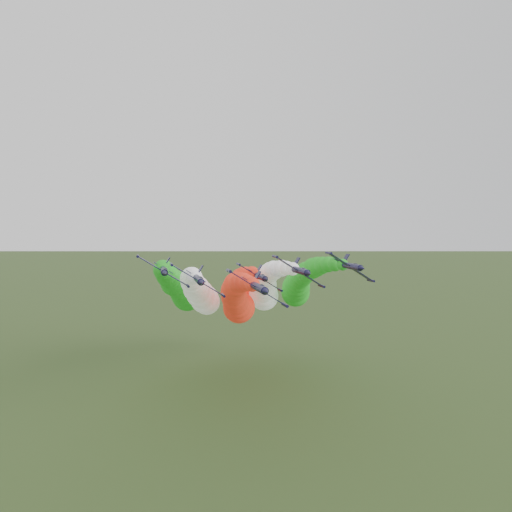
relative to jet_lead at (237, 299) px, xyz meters
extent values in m
plane|color=#3C4F23|center=(-1.40, -43.63, -27.31)|extent=(3000.00, 3000.00, 0.00)
cylinder|color=#121133|center=(-6.30, -54.25, 9.87)|extent=(1.73, 10.25, 1.73)
cone|color=#121133|center=(-6.30, -60.29, 9.87)|extent=(1.57, 2.05, 1.57)
cone|color=black|center=(-6.30, -48.67, 9.87)|extent=(1.57, 1.02, 1.57)
ellipsoid|color=black|center=(-6.06, -56.53, 10.26)|extent=(1.15, 2.14, 1.07)
cube|color=#121133|center=(-6.39, -54.48, 9.73)|extent=(9.34, 2.16, 5.91)
cylinder|color=#121133|center=(-11.02, -54.48, 12.63)|extent=(0.69, 2.96, 0.69)
cylinder|color=#121133|center=(-1.75, -54.48, 6.83)|extent=(0.69, 2.96, 0.69)
cube|color=#121133|center=(-5.60, -49.93, 10.98)|extent=(1.52, 1.71, 2.31)
cube|color=#121133|center=(-6.21, -49.93, 10.02)|extent=(3.73, 1.25, 2.39)
sphere|color=red|center=(-6.30, -50.27, 9.87)|extent=(2.54, 2.54, 2.54)
sphere|color=red|center=(-6.25, -45.82, 9.68)|extent=(2.92, 2.92, 2.92)
sphere|color=red|center=(-6.12, -41.38, 9.29)|extent=(3.62, 3.62, 3.62)
sphere|color=red|center=(-5.90, -36.93, 8.75)|extent=(4.06, 4.06, 4.06)
sphere|color=red|center=(-5.58, -32.48, 8.10)|extent=(3.91, 3.91, 3.91)
sphere|color=red|center=(-5.18, -28.04, 7.34)|extent=(5.31, 5.31, 5.31)
sphere|color=red|center=(-4.69, -23.59, 6.48)|extent=(5.13, 5.13, 5.13)
sphere|color=red|center=(-4.12, -19.14, 5.53)|extent=(5.50, 5.50, 5.50)
sphere|color=red|center=(-3.45, -14.70, 4.49)|extent=(5.94, 5.94, 5.94)
sphere|color=red|center=(-2.69, -10.25, 3.38)|extent=(6.32, 6.32, 6.32)
sphere|color=red|center=(-1.85, -5.80, 2.19)|extent=(6.20, 6.20, 6.20)
sphere|color=red|center=(-0.91, -1.36, 0.92)|extent=(7.02, 7.02, 7.02)
sphere|color=red|center=(0.11, 3.09, -0.42)|extent=(7.20, 7.20, 7.20)
sphere|color=red|center=(1.22, 7.54, -1.82)|extent=(7.52, 7.52, 7.52)
sphere|color=red|center=(2.42, 11.98, -3.29)|extent=(8.67, 8.67, 8.67)
sphere|color=red|center=(3.71, 16.43, -4.83)|extent=(9.86, 9.86, 9.86)
cylinder|color=#121133|center=(-14.76, -42.69, 10.18)|extent=(1.73, 10.25, 1.73)
cone|color=#121133|center=(-14.76, -48.72, 10.18)|extent=(1.57, 2.05, 1.57)
cone|color=black|center=(-14.76, -37.11, 10.18)|extent=(1.57, 1.02, 1.57)
ellipsoid|color=black|center=(-14.52, -44.96, 10.56)|extent=(1.15, 2.14, 1.07)
cube|color=#121133|center=(-14.85, -42.91, 10.03)|extent=(9.34, 2.16, 5.91)
cylinder|color=#121133|center=(-19.49, -42.91, 12.93)|extent=(0.69, 2.96, 0.69)
cylinder|color=#121133|center=(-10.22, -42.91, 7.13)|extent=(0.69, 2.96, 0.69)
cube|color=#121133|center=(-14.07, -38.36, 11.29)|extent=(1.52, 1.71, 2.31)
cube|color=#121133|center=(-14.67, -38.36, 10.32)|extent=(3.73, 1.25, 2.39)
sphere|color=white|center=(-14.76, -38.70, 10.18)|extent=(2.34, 2.34, 2.34)
sphere|color=white|center=(-14.72, -34.25, 9.99)|extent=(3.17, 3.17, 3.17)
sphere|color=white|center=(-14.58, -29.81, 9.59)|extent=(3.61, 3.61, 3.61)
sphere|color=white|center=(-14.36, -25.36, 9.06)|extent=(3.84, 3.84, 3.84)
sphere|color=white|center=(-14.05, -20.92, 8.40)|extent=(4.61, 4.61, 4.61)
sphere|color=white|center=(-13.65, -16.47, 7.64)|extent=(5.35, 5.35, 5.35)
sphere|color=white|center=(-13.16, -12.02, 6.78)|extent=(5.18, 5.18, 5.18)
sphere|color=white|center=(-12.58, -7.58, 5.84)|extent=(5.98, 5.98, 5.98)
sphere|color=white|center=(-11.91, -3.13, 4.80)|extent=(6.20, 6.20, 6.20)
sphere|color=white|center=(-11.16, 1.32, 3.69)|extent=(6.49, 6.49, 6.49)
sphere|color=white|center=(-10.31, 5.76, 2.49)|extent=(7.45, 7.45, 7.45)
sphere|color=white|center=(-9.38, 10.21, 1.23)|extent=(6.89, 6.89, 6.89)
sphere|color=white|center=(-8.35, 14.66, -0.11)|extent=(8.22, 8.22, 8.22)
sphere|color=white|center=(-7.24, 19.10, -1.52)|extent=(7.68, 7.68, 7.68)
sphere|color=white|center=(-6.04, 23.55, -2.99)|extent=(9.00, 9.00, 9.00)
sphere|color=white|center=(-4.75, 28.00, -4.52)|extent=(8.48, 8.48, 8.48)
cylinder|color=#121133|center=(4.53, -41.87, 11.32)|extent=(1.73, 10.25, 1.73)
cone|color=#121133|center=(4.53, -47.91, 11.32)|extent=(1.57, 2.05, 1.57)
cone|color=black|center=(4.53, -36.29, 11.32)|extent=(1.57, 1.02, 1.57)
ellipsoid|color=black|center=(4.78, -44.15, 11.71)|extent=(1.15, 2.14, 1.07)
cube|color=#121133|center=(4.44, -42.10, 11.18)|extent=(9.34, 2.16, 5.91)
cylinder|color=#121133|center=(-0.19, -42.10, 14.08)|extent=(0.69, 2.96, 0.69)
cylinder|color=#121133|center=(9.08, -42.10, 8.28)|extent=(0.69, 2.96, 0.69)
cube|color=#121133|center=(5.23, -37.54, 12.43)|extent=(1.52, 1.71, 2.31)
cube|color=#121133|center=(4.62, -37.54, 11.47)|extent=(3.73, 1.25, 2.39)
sphere|color=white|center=(4.53, -37.88, 11.32)|extent=(2.66, 2.66, 2.66)
sphere|color=white|center=(4.58, -33.44, 11.13)|extent=(2.99, 2.99, 2.99)
sphere|color=white|center=(4.71, -28.99, 10.74)|extent=(3.66, 3.66, 3.66)
sphere|color=white|center=(4.93, -24.55, 10.20)|extent=(3.76, 3.76, 3.76)
sphere|color=white|center=(5.25, -20.10, 9.55)|extent=(4.56, 4.56, 4.56)
sphere|color=white|center=(5.65, -15.65, 8.79)|extent=(4.90, 4.90, 4.90)
sphere|color=white|center=(6.14, -11.21, 7.93)|extent=(4.90, 4.90, 4.90)
sphere|color=white|center=(6.71, -6.76, 6.98)|extent=(5.84, 5.84, 5.84)
sphere|color=white|center=(7.38, -2.31, 5.95)|extent=(5.88, 5.88, 5.88)
sphere|color=white|center=(8.14, 2.13, 4.83)|extent=(6.45, 6.45, 6.45)
sphere|color=white|center=(8.98, 6.58, 3.64)|extent=(7.49, 7.49, 7.49)
sphere|color=white|center=(9.92, 11.03, 2.37)|extent=(8.26, 8.26, 8.26)
sphere|color=white|center=(10.94, 15.47, 1.03)|extent=(8.23, 8.23, 8.23)
sphere|color=white|center=(12.05, 19.92, -0.37)|extent=(7.65, 7.65, 7.65)
sphere|color=white|center=(13.26, 24.37, -1.84)|extent=(9.34, 9.34, 9.34)
sphere|color=white|center=(14.55, 28.81, -3.38)|extent=(9.62, 9.62, 9.62)
cylinder|color=#121133|center=(-20.67, -37.00, 11.43)|extent=(1.73, 10.25, 1.73)
cone|color=#121133|center=(-20.67, -43.04, 11.43)|extent=(1.57, 2.05, 1.57)
cone|color=black|center=(-20.67, -31.42, 11.43)|extent=(1.57, 1.02, 1.57)
ellipsoid|color=black|center=(-20.43, -39.28, 11.82)|extent=(1.15, 2.14, 1.07)
cube|color=#121133|center=(-20.76, -37.23, 11.28)|extent=(9.34, 2.16, 5.91)
cylinder|color=#121133|center=(-25.40, -37.23, 14.18)|extent=(0.69, 2.96, 0.69)
cylinder|color=#121133|center=(-16.13, -37.23, 8.38)|extent=(0.69, 2.96, 0.69)
cube|color=#121133|center=(-19.98, -32.67, 12.54)|extent=(1.52, 1.71, 2.31)
cube|color=#121133|center=(-20.58, -32.67, 11.57)|extent=(3.73, 1.25, 2.39)
sphere|color=#1B8E1B|center=(-20.67, -33.01, 11.43)|extent=(2.82, 2.82, 2.82)
sphere|color=#1B8E1B|center=(-20.63, -28.57, 11.24)|extent=(3.26, 3.26, 3.26)
sphere|color=#1B8E1B|center=(-20.49, -24.12, 10.84)|extent=(3.18, 3.18, 3.18)
sphere|color=#1B8E1B|center=(-20.27, -19.67, 10.31)|extent=(4.06, 4.06, 4.06)
sphere|color=#1B8E1B|center=(-19.96, -15.23, 9.65)|extent=(4.77, 4.77, 4.77)
sphere|color=#1B8E1B|center=(-19.56, -10.78, 8.89)|extent=(5.09, 5.09, 5.09)
sphere|color=#1B8E1B|center=(-19.07, -6.33, 8.04)|extent=(5.31, 5.31, 5.31)
sphere|color=#1B8E1B|center=(-18.49, -1.89, 7.09)|extent=(5.88, 5.88, 5.88)
sphere|color=#1B8E1B|center=(-17.82, 2.56, 6.05)|extent=(5.91, 5.91, 5.91)
sphere|color=#1B8E1B|center=(-17.07, 7.00, 4.94)|extent=(6.73, 6.73, 6.73)
sphere|color=#1B8E1B|center=(-16.22, 11.45, 3.74)|extent=(7.59, 7.59, 7.59)
sphere|color=#1B8E1B|center=(-15.29, 15.90, 2.48)|extent=(6.66, 6.66, 6.66)
sphere|color=#1B8E1B|center=(-14.27, 20.34, 1.14)|extent=(7.18, 7.18, 7.18)
sphere|color=#1B8E1B|center=(-13.15, 24.79, -0.27)|extent=(7.71, 7.71, 7.71)
sphere|color=#1B8E1B|center=(-11.95, 29.24, -1.74)|extent=(8.96, 8.96, 8.96)
sphere|color=#1B8E1B|center=(-10.66, 33.68, -3.27)|extent=(9.98, 9.98, 9.98)
cylinder|color=#121133|center=(16.85, -37.49, 11.65)|extent=(1.73, 10.25, 1.73)
cone|color=#121133|center=(16.85, -43.52, 11.65)|extent=(1.57, 2.05, 1.57)
cone|color=black|center=(16.85, -31.91, 11.65)|extent=(1.57, 1.02, 1.57)
ellipsoid|color=black|center=(17.09, -39.76, 12.04)|extent=(1.15, 2.14, 1.07)
cube|color=#121133|center=(16.76, -37.71, 11.51)|extent=(9.34, 2.16, 5.91)
cylinder|color=#121133|center=(12.13, -37.71, 14.41)|extent=(0.69, 2.96, 0.69)
cylinder|color=#121133|center=(21.40, -37.71, 8.61)|extent=(0.69, 2.96, 0.69)
cube|color=#121133|center=(17.55, -33.16, 12.76)|extent=(1.52, 1.71, 2.31)
cube|color=#121133|center=(16.94, -33.16, 11.80)|extent=(3.73, 1.25, 2.39)
sphere|color=#1B8E1B|center=(16.85, -33.50, 11.65)|extent=(2.54, 2.54, 2.54)
sphere|color=#1B8E1B|center=(16.90, -29.05, 11.46)|extent=(3.25, 3.25, 3.25)
sphere|color=#1B8E1B|center=(17.03, -24.61, 11.07)|extent=(3.66, 3.66, 3.66)
sphere|color=#1B8E1B|center=(17.25, -20.16, 10.53)|extent=(4.16, 4.16, 4.16)
sphere|color=#1B8E1B|center=(17.57, -15.71, 9.88)|extent=(4.86, 4.86, 4.86)
sphere|color=#1B8E1B|center=(17.97, -11.27, 9.12)|extent=(5.36, 5.36, 5.36)
sphere|color=#1B8E1B|center=(18.45, -6.82, 8.26)|extent=(4.83, 4.83, 4.83)
sphere|color=#1B8E1B|center=(19.03, -2.38, 7.31)|extent=(5.79, 5.79, 5.79)
sphere|color=#1B8E1B|center=(19.70, 2.07, 6.27)|extent=(6.32, 6.32, 6.32)
sphere|color=#1B8E1B|center=(20.46, 6.52, 5.16)|extent=(6.44, 6.44, 6.44)
sphere|color=#1B8E1B|center=(21.30, 10.96, 3.97)|extent=(6.32, 6.32, 6.32)
sphere|color=#1B8E1B|center=(22.24, 15.41, 2.70)|extent=(7.02, 7.02, 7.02)
sphere|color=#1B8E1B|center=(23.26, 19.86, 1.36)|extent=(8.38, 8.38, 8.38)
sphere|color=#1B8E1B|center=(24.37, 24.30, -0.04)|extent=(9.13, 9.13, 9.13)
sphere|color=#1B8E1B|center=(25.57, 28.75, -1.51)|extent=(8.64, 8.64, 8.64)
sphere|color=#1B8E1B|center=(26.86, 33.20, -3.05)|extent=(9.89, 9.89, 9.89)
cylinder|color=#121133|center=(0.18, -27.47, 8.89)|extent=(1.73, 10.25, 1.73)
cone|color=#121133|center=(0.18, -33.51, 8.89)|extent=(1.57, 2.05, 1.57)
cone|color=black|center=(0.18, -21.89, 8.89)|extent=(1.57, 1.02, 1.57)
ellipsoid|color=black|center=(0.42, -29.75, 9.28)|extent=(1.15, 2.14, 1.07)
cube|color=#121133|center=(0.09, -27.70, 8.75)|extent=(9.34, 2.16, 5.91)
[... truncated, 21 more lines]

